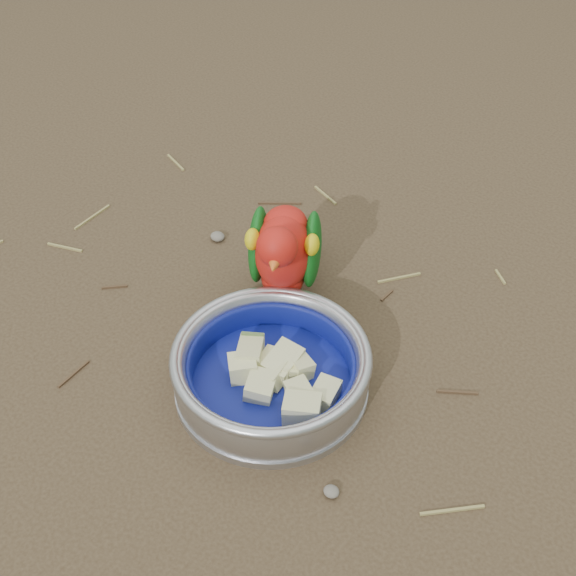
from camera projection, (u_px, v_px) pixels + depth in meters
The scene contains 6 objects.
ground at pixel (182, 406), 0.91m from camera, with size 60.00×60.00×0.00m, color #473624.
food_bowl at pixel (272, 385), 0.93m from camera, with size 0.22×0.22×0.02m, color #B2B2BA.
bowl_wall at pixel (271, 367), 0.91m from camera, with size 0.22×0.22×0.04m, color #B2B2BA, non-canonical shape.
fruit_wedges at pixel (271, 371), 0.91m from camera, with size 0.13×0.13×0.03m, color beige, non-canonical shape.
lory_parrot at pixel (283, 260), 0.99m from camera, with size 0.09×0.19×0.15m, color red, non-canonical shape.
ground_debris at pixel (214, 422), 0.89m from camera, with size 0.90×0.80×0.01m, color #978A4E, non-canonical shape.
Camera 1 is at (0.45, -0.38, 0.71)m, focal length 50.00 mm.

